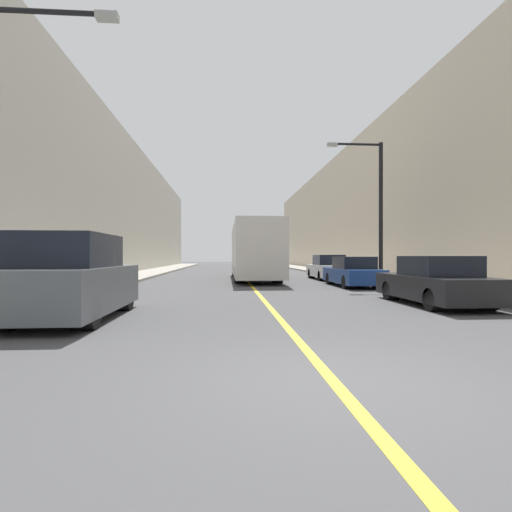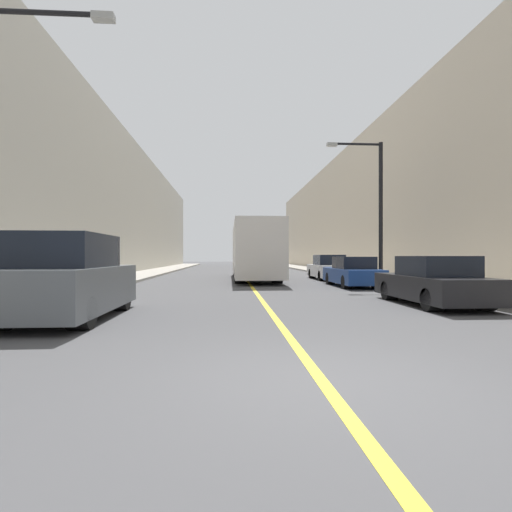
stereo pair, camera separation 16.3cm
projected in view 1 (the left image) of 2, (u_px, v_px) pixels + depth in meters
ground_plane at (335, 383)px, 4.59m from camera, size 200.00×200.00×0.00m
sidewalk_left at (151, 272)px, 33.94m from camera, size 2.98×72.00×0.15m
sidewalk_right at (327, 272)px, 35.08m from camera, size 2.98×72.00×0.15m
building_row_left at (109, 206)px, 33.68m from camera, size 4.00×72.00×11.35m
building_row_right at (365, 211)px, 35.34m from camera, size 4.00×72.00×10.95m
road_center_line at (240, 273)px, 34.51m from camera, size 0.16×72.00×0.01m
bus at (254, 251)px, 25.21m from camera, size 2.57×12.40×3.39m
parked_suv_left at (71, 280)px, 9.20m from camera, size 2.04×4.61×1.97m
car_right_near at (435, 283)px, 11.97m from camera, size 1.86×4.52×1.47m
car_right_mid at (353, 273)px, 19.21m from camera, size 1.76×4.60×1.44m
car_right_far at (328, 268)px, 24.93m from camera, size 1.79×4.55×1.54m
street_lamp_left at (7, 136)px, 8.91m from camera, size 2.81×0.24×6.93m
street_lamp_right at (375, 202)px, 19.73m from camera, size 2.81×0.24×6.94m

